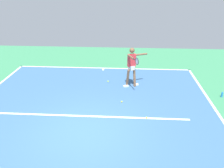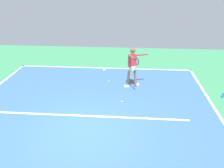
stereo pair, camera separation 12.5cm
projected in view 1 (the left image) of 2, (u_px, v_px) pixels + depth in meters
The scene contains 10 objects.
ground_plane at pixel (85, 132), 7.69m from camera, with size 21.00×21.00×0.00m, color #388456.
court_surface at pixel (85, 132), 7.69m from camera, with size 9.46×12.27×0.00m, color #38608E.
court_line_baseline_near at pixel (104, 68), 13.24m from camera, with size 9.46×0.10×0.01m, color white.
court_line_service at pixel (90, 116), 8.59m from camera, with size 7.10×0.10×0.01m, color white.
court_line_centre_mark at pixel (103, 69), 13.06m from camera, with size 0.10×0.30×0.01m, color white.
tennis_player at pixel (132, 65), 10.57m from camera, with size 1.05×1.37×1.82m.
tennis_ball_by_sideline at pixel (108, 81), 11.44m from camera, with size 0.07×0.07×0.07m, color #C6E53D.
tennis_ball_far_corner at pixel (147, 118), 8.44m from camera, with size 0.07×0.07×0.07m, color yellow.
tennis_ball_by_baseline at pixel (122, 102), 9.54m from camera, with size 0.07×0.07×0.07m, color yellow.
water_bottle at pixel (222, 95), 9.95m from camera, with size 0.07×0.07×0.22m, color blue.
Camera 1 is at (-1.29, 6.34, 4.51)m, focal length 38.32 mm.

